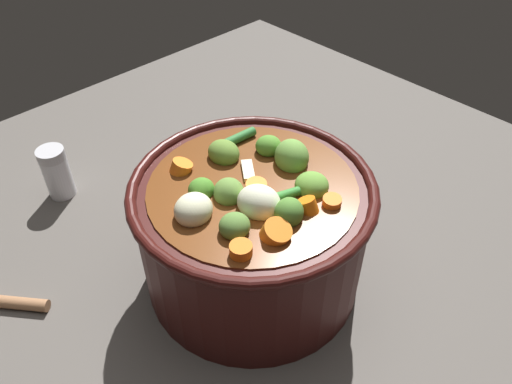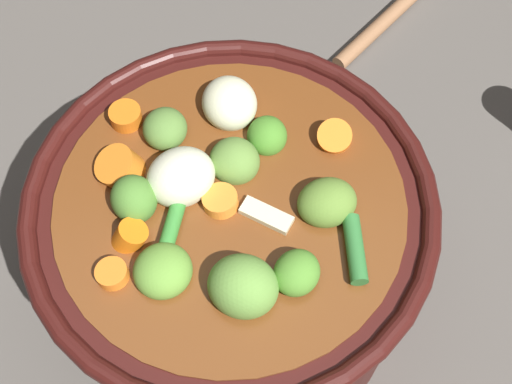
% 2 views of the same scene
% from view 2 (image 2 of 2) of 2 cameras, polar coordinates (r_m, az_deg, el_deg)
% --- Properties ---
extents(ground_plane, '(1.10, 1.10, 0.00)m').
position_cam_2_polar(ground_plane, '(0.57, -1.65, -7.68)').
color(ground_plane, '#514C47').
extents(cooking_pot, '(0.26, 0.26, 0.17)m').
position_cam_2_polar(cooking_pot, '(0.50, -1.90, -4.38)').
color(cooking_pot, '#38110F').
rests_on(cooking_pot, ground_plane).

